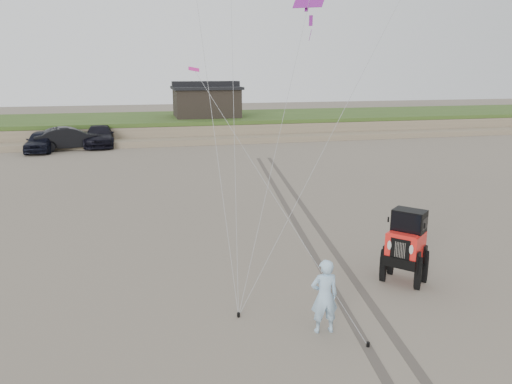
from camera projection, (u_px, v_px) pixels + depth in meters
ground at (328, 310)px, 13.37m from camera, size 160.00×160.00×0.00m
dune_ridge at (186, 126)px, 48.55m from camera, size 160.00×14.25×1.73m
cabin at (206, 101)px, 47.95m from camera, size 6.40×5.40×3.35m
truck_a at (41, 141)px, 38.49m from camera, size 2.20×4.84×1.61m
truck_b at (70, 138)px, 39.41m from camera, size 5.68×3.07×1.78m
truck_c at (100, 136)px, 41.25m from camera, size 2.41×5.85×1.69m
jeep at (405, 254)px, 14.88m from camera, size 4.96×4.71×1.78m
man at (324, 296)px, 12.04m from camera, size 0.71×0.49×1.88m
stake_main at (239, 315)px, 12.96m from camera, size 0.08×0.08×0.12m
stake_aux at (368, 345)px, 11.57m from camera, size 0.08×0.08×0.12m
tire_tracks at (302, 219)px, 21.37m from camera, size 5.22×29.74×0.01m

